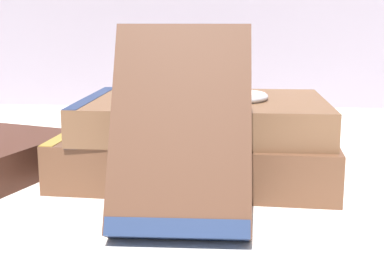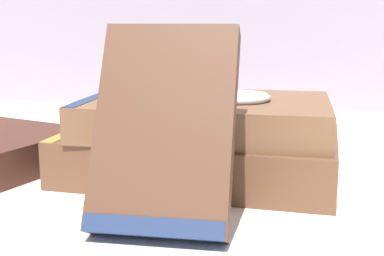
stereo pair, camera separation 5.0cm
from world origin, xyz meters
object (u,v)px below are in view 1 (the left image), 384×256
book_flat_top (198,115)px  pocket_watch (235,96)px  reading_glasses (157,141)px  book_flat_bottom (192,154)px  book_leaning_front (181,136)px

book_flat_top → pocket_watch: (0.03, -0.00, 0.02)m
book_flat_top → pocket_watch: size_ratio=3.59×
reading_glasses → pocket_watch: bearing=-48.4°
book_flat_bottom → book_flat_top: size_ratio=1.15×
book_leaning_front → pocket_watch: (0.04, 0.12, 0.01)m
book_leaning_front → reading_glasses: bearing=100.7°
pocket_watch → reading_glasses: size_ratio=0.60×
pocket_watch → reading_glasses: pocket_watch is taller
book_flat_bottom → pocket_watch: 0.07m
book_flat_top → reading_glasses: bearing=113.5°
book_flat_bottom → pocket_watch: bearing=-3.8°
book_leaning_front → pocket_watch: bearing=72.0°
reading_glasses → book_leaning_front: bearing=-70.2°
book_leaning_front → book_flat_top: bearing=87.5°
book_flat_bottom → book_leaning_front: (-0.00, -0.13, 0.04)m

